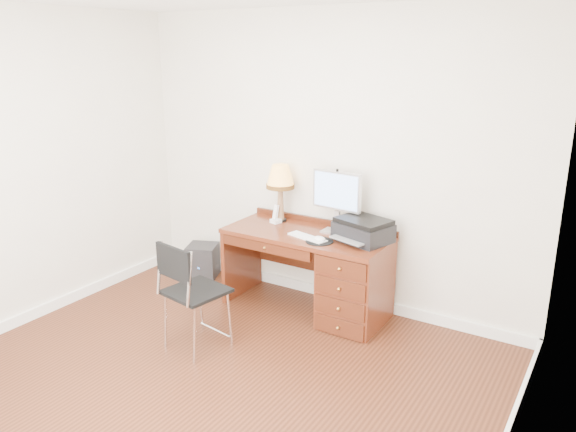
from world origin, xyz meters
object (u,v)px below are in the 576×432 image
Objects in this scene: equipment_box at (203,261)px; leg_lamp at (280,180)px; printer at (363,230)px; chair at (190,286)px; monitor at (336,194)px; phone at (276,218)px; desk at (338,275)px.

leg_lamp is at bearing -18.51° from equipment_box.
chair is (-0.93, -1.19, -0.29)m from printer.
monitor reaches higher than phone.
chair is at bearing -111.56° from printer.
monitor is at bearing 178.95° from printer.
phone is at bearing 172.17° from desk.
monitor is 3.14× the size of phone.
equipment_box is at bearing 176.67° from desk.
equipment_box is at bearing -172.27° from monitor.
equipment_box is (-1.85, 0.03, -0.67)m from printer.
monitor reaches higher than equipment_box.
chair is 2.61× the size of equipment_box.
phone reaches higher than chair.
leg_lamp is (-0.91, 0.11, 0.31)m from printer.
leg_lamp is at bearing -175.60° from monitor.
equipment_box is (-0.93, -0.00, -0.63)m from phone.
monitor reaches higher than printer.
leg_lamp is at bearing 166.50° from desk.
phone is 1.12m from equipment_box.
chair reaches higher than equipment_box.
phone is at bearing -22.94° from equipment_box.
leg_lamp is 1.43m from chair.
desk is 2.87× the size of printer.
phone is at bearing 99.22° from chair.
desk is 1.64× the size of chair.
desk is 0.72m from monitor.
monitor is 1.01× the size of leg_lamp.
chair is at bearing -76.21° from equipment_box.
equipment_box is at bearing 136.66° from chair.
phone is (-0.72, 0.10, 0.39)m from desk.
desk is at bearing -48.26° from monitor.
phone is at bearing -95.26° from leg_lamp.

